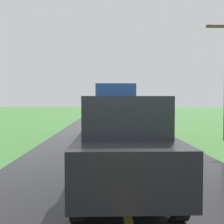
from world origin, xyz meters
name	(u,v)px	position (x,y,z in m)	size (l,w,h in m)	color
banana_truck_near	(116,111)	(0.23, 10.07, 1.46)	(2.38, 5.82, 2.80)	#2D2D30
following_car	(123,143)	(0.00, 2.31, 1.07)	(1.74, 4.10, 1.92)	black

